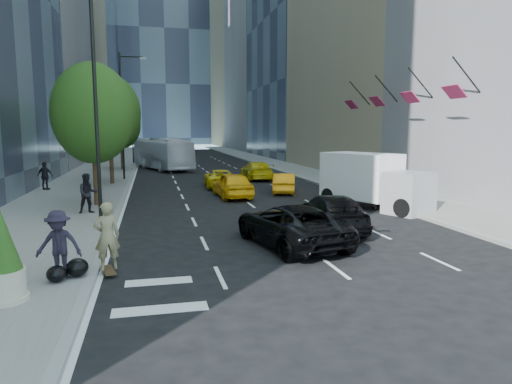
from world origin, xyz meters
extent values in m
plane|color=black|center=(0.00, 0.00, 0.00)|extent=(160.00, 160.00, 0.00)
cube|color=slate|center=(-9.00, 30.00, 0.07)|extent=(6.00, 120.00, 0.15)
cube|color=slate|center=(10.00, 30.00, 0.07)|extent=(4.00, 120.00, 0.15)
cube|color=#2A2F41|center=(-22.00, 92.00, 30.00)|extent=(20.00, 28.00, 60.00)
cube|color=gray|center=(22.00, 98.00, 25.00)|extent=(20.00, 24.00, 50.00)
cylinder|color=black|center=(-6.50, 4.00, 5.15)|extent=(0.16, 0.16, 10.00)
cylinder|color=black|center=(-6.50, 22.00, 5.15)|extent=(0.16, 0.16, 10.00)
cylinder|color=black|center=(-5.60, 22.00, 9.85)|extent=(1.80, 0.12, 0.12)
cube|color=#99998C|center=(-4.70, 22.00, 9.75)|extent=(0.50, 0.22, 0.15)
cylinder|color=#332213|center=(-7.20, 9.00, 1.72)|extent=(0.30, 0.30, 3.15)
ellipsoid|color=#173C10|center=(-7.20, 9.00, 4.98)|extent=(4.20, 4.20, 5.25)
cylinder|color=#332213|center=(-7.20, 19.00, 1.84)|extent=(0.30, 0.30, 3.38)
ellipsoid|color=#173C10|center=(-7.20, 19.00, 5.32)|extent=(4.50, 4.50, 5.62)
cylinder|color=#332213|center=(-7.20, 32.00, 1.61)|extent=(0.30, 0.30, 2.93)
ellipsoid|color=#173C10|center=(-7.20, 32.00, 4.63)|extent=(3.90, 3.90, 4.88)
cylinder|color=black|center=(-6.40, 40.00, 2.75)|extent=(0.14, 0.14, 5.20)
imported|color=black|center=(-6.40, 40.00, 4.35)|extent=(2.48, 0.53, 1.00)
cylinder|color=black|center=(11.15, 4.00, 6.85)|extent=(1.75, 0.08, 1.75)
cube|color=#962249|center=(10.50, 4.00, 6.00)|extent=(0.64, 1.30, 0.64)
cylinder|color=black|center=(11.15, 8.00, 6.85)|extent=(1.75, 0.08, 1.75)
cube|color=#962249|center=(10.50, 8.00, 6.00)|extent=(0.64, 1.30, 0.64)
cylinder|color=black|center=(11.15, 12.00, 6.85)|extent=(1.75, 0.08, 1.75)
cube|color=#962249|center=(10.50, 12.00, 6.00)|extent=(0.64, 1.30, 0.64)
cylinder|color=black|center=(11.15, 16.00, 6.85)|extent=(1.75, 0.08, 1.75)
cube|color=#962249|center=(10.50, 16.00, 6.00)|extent=(0.64, 1.30, 0.64)
imported|color=#857953|center=(-5.60, -3.00, 0.99)|extent=(0.81, 0.63, 1.98)
imported|color=black|center=(0.50, -1.00, 0.75)|extent=(3.46, 5.76, 1.50)
imported|color=black|center=(2.85, 1.00, 0.74)|extent=(2.49, 5.28, 1.49)
imported|color=#FEB80D|center=(0.50, 10.96, 0.78)|extent=(2.10, 4.68, 1.56)
imported|color=orange|center=(4.18, 12.27, 0.65)|extent=(2.48, 4.15, 1.29)
imported|color=yellow|center=(0.50, 16.15, 0.64)|extent=(2.34, 4.72, 1.29)
imported|color=#DCBE0B|center=(4.20, 20.50, 0.74)|extent=(2.21, 5.18, 1.49)
imported|color=white|center=(-3.20, 32.54, 1.63)|extent=(6.10, 12.01, 3.27)
cube|color=white|center=(6.77, 6.38, 1.66)|extent=(3.64, 4.65, 2.43)
cube|color=gray|center=(8.00, 3.58, 1.03)|extent=(2.62, 2.48, 2.07)
cylinder|color=black|center=(7.28, 2.87, 0.45)|extent=(0.65, 0.95, 0.90)
cylinder|color=black|center=(9.00, 3.63, 0.45)|extent=(0.65, 0.95, 0.90)
cylinder|color=black|center=(5.32, 7.31, 0.45)|extent=(0.65, 0.95, 0.90)
cylinder|color=black|center=(7.05, 8.07, 0.45)|extent=(0.65, 0.95, 0.90)
imported|color=black|center=(-7.32, 6.51, 1.11)|extent=(1.10, 0.97, 1.91)
imported|color=black|center=(-11.20, 16.10, 1.09)|extent=(1.19, 0.83, 1.88)
imported|color=black|center=(-6.80, -3.51, 1.08)|extent=(1.29, 0.86, 1.86)
cylinder|color=#BCB69C|center=(-7.75, -5.00, 0.53)|extent=(0.94, 0.94, 0.75)
cone|color=#173C10|center=(-7.75, -5.00, 1.66)|extent=(0.85, 0.85, 1.51)
ellipsoid|color=black|center=(-6.37, -3.48, 0.40)|extent=(0.59, 0.65, 0.50)
ellipsoid|color=black|center=(-6.83, -3.86, 0.37)|extent=(0.52, 0.57, 0.44)
camera|label=1|loc=(-4.29, -16.35, 4.15)|focal=32.00mm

